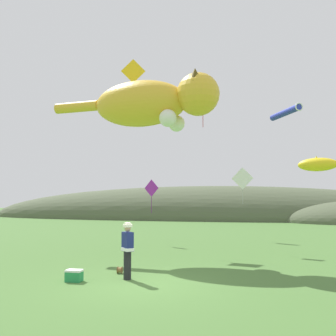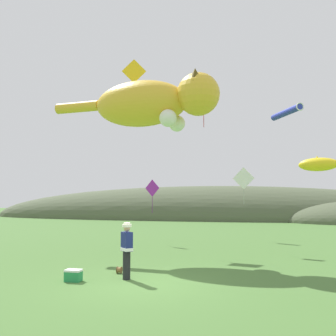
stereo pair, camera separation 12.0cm
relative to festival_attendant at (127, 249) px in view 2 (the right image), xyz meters
name	(u,v)px [view 2 (the right image)]	position (x,y,z in m)	size (l,w,h in m)	color
ground_plane	(143,284)	(0.65, -0.49, -0.95)	(120.00, 120.00, 0.00)	#477033
distant_hill_ridge	(231,219)	(2.52, 31.56, -0.95)	(55.09, 14.41, 7.46)	#4C563D
festival_attendant	(127,249)	(0.00, 0.00, 0.00)	(0.48, 0.49, 1.77)	black
kite_spool	(119,270)	(-0.51, 0.82, -0.84)	(0.16, 0.23, 0.23)	olive
picnic_cooler	(73,275)	(-1.53, -0.56, -0.77)	(0.49, 0.33, 0.36)	#268C4C
kite_giant_cat	(153,103)	(-0.36, 5.01, 5.93)	(8.24, 2.94, 2.51)	gold
kite_fish_windsock	(325,164)	(7.20, 5.82, 3.05)	(2.34, 1.33, 0.70)	yellow
kite_tube_streamer	(286,112)	(6.10, 9.58, 6.23)	(1.46, 2.78, 0.44)	#2633A5
kite_diamond_gold	(134,71)	(-2.39, 8.87, 8.83)	(1.39, 0.32, 2.32)	yellow
kite_diamond_white	(244,179)	(3.76, 11.85, 2.71)	(1.30, 0.42, 2.26)	white
kite_diamond_violet	(152,189)	(-1.29, 8.92, 2.07)	(0.89, 0.40, 1.87)	purple
kite_diamond_red	(204,104)	(1.57, 9.43, 6.87)	(0.93, 0.10, 1.83)	red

